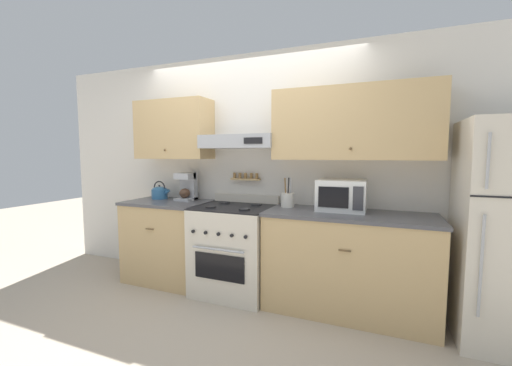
% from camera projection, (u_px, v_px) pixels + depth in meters
% --- Properties ---
extents(ground_plane, '(16.00, 16.00, 0.00)m').
position_uv_depth(ground_plane, '(221.00, 304.00, 3.05)').
color(ground_plane, '#B2A38E').
extents(wall_back, '(5.20, 0.46, 2.55)m').
position_uv_depth(wall_back, '(256.00, 156.00, 3.43)').
color(wall_back, silver).
rests_on(wall_back, ground_plane).
extents(counter_left, '(0.93, 0.64, 0.92)m').
position_uv_depth(counter_left, '(169.00, 240.00, 3.63)').
color(counter_left, tan).
rests_on(counter_left, ground_plane).
extents(counter_right, '(1.51, 0.64, 0.92)m').
position_uv_depth(counter_right, '(348.00, 262.00, 2.89)').
color(counter_right, tan).
rests_on(counter_right, ground_plane).
extents(stove_range, '(0.78, 0.69, 1.01)m').
position_uv_depth(stove_range, '(234.00, 249.00, 3.29)').
color(stove_range, beige).
rests_on(stove_range, ground_plane).
extents(refrigerator, '(0.73, 0.71, 1.72)m').
position_uv_depth(refrigerator, '(512.00, 233.00, 2.37)').
color(refrigerator, beige).
rests_on(refrigerator, ground_plane).
extents(tea_kettle, '(0.24, 0.19, 0.22)m').
position_uv_depth(tea_kettle, '(160.00, 192.00, 3.77)').
color(tea_kettle, teal).
rests_on(tea_kettle, counter_left).
extents(coffee_maker, '(0.19, 0.21, 0.32)m').
position_uv_depth(coffee_maker, '(187.00, 187.00, 3.65)').
color(coffee_maker, '#ADAFB5').
rests_on(coffee_maker, counter_left).
extents(microwave, '(0.45, 0.40, 0.29)m').
position_uv_depth(microwave, '(342.00, 195.00, 2.99)').
color(microwave, white).
rests_on(microwave, counter_right).
extents(utensil_crock, '(0.13, 0.13, 0.30)m').
position_uv_depth(utensil_crock, '(288.00, 199.00, 3.18)').
color(utensil_crock, silver).
rests_on(utensil_crock, counter_right).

